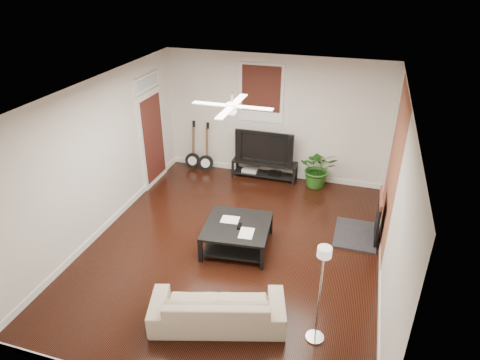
% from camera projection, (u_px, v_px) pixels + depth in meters
% --- Properties ---
extents(room, '(5.01, 6.01, 2.81)m').
position_uv_depth(room, '(233.00, 177.00, 6.85)').
color(room, black).
rests_on(room, ground).
extents(brick_accent, '(0.02, 2.20, 2.80)m').
position_uv_depth(brick_accent, '(393.00, 171.00, 7.05)').
color(brick_accent, '#995131').
rests_on(brick_accent, floor).
extents(fireplace, '(0.80, 1.10, 0.92)m').
position_uv_depth(fireplace, '(367.00, 216.00, 7.56)').
color(fireplace, black).
rests_on(fireplace, floor).
extents(window_back, '(1.00, 0.06, 1.30)m').
position_uv_depth(window_back, '(261.00, 93.00, 9.19)').
color(window_back, '#33140D').
rests_on(window_back, wall_back).
extents(door_left, '(0.08, 1.00, 2.50)m').
position_uv_depth(door_left, '(152.00, 130.00, 9.16)').
color(door_left, white).
rests_on(door_left, wall_left).
extents(tv_stand, '(1.49, 0.40, 0.42)m').
position_uv_depth(tv_stand, '(264.00, 170.00, 9.79)').
color(tv_stand, black).
rests_on(tv_stand, floor).
extents(tv, '(1.33, 0.17, 0.77)m').
position_uv_depth(tv, '(265.00, 146.00, 9.53)').
color(tv, black).
rests_on(tv, tv_stand).
extents(coffee_table, '(1.22, 1.22, 0.47)m').
position_uv_depth(coffee_table, '(237.00, 236.00, 7.41)').
color(coffee_table, black).
rests_on(coffee_table, floor).
extents(sofa, '(1.99, 1.21, 0.54)m').
position_uv_depth(sofa, '(218.00, 307.00, 5.84)').
color(sofa, tan).
rests_on(sofa, floor).
extents(floor_lamp, '(0.31, 0.31, 1.52)m').
position_uv_depth(floor_lamp, '(320.00, 296.00, 5.35)').
color(floor_lamp, silver).
rests_on(floor_lamp, floor).
extents(potted_plant, '(0.90, 0.81, 0.89)m').
position_uv_depth(potted_plant, '(318.00, 168.00, 9.32)').
color(potted_plant, '#245C1A').
rests_on(potted_plant, floor).
extents(guitar_left, '(0.39, 0.30, 1.19)m').
position_uv_depth(guitar_left, '(192.00, 146.00, 10.05)').
color(guitar_left, black).
rests_on(guitar_left, floor).
extents(guitar_right, '(0.41, 0.33, 1.19)m').
position_uv_depth(guitar_right, '(205.00, 148.00, 9.93)').
color(guitar_right, black).
rests_on(guitar_right, floor).
extents(ceiling_fan, '(1.24, 1.24, 0.32)m').
position_uv_depth(ceiling_fan, '(232.00, 106.00, 6.29)').
color(ceiling_fan, white).
rests_on(ceiling_fan, ceiling).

